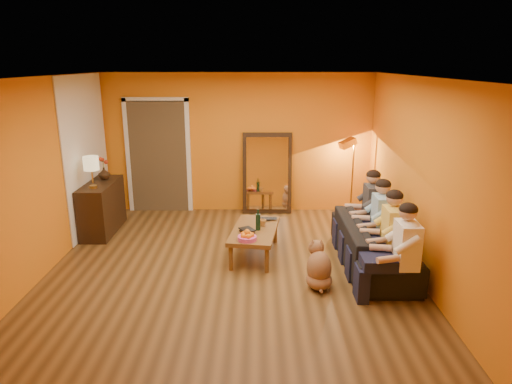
{
  "coord_description": "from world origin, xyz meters",
  "views": [
    {
      "loc": [
        0.38,
        -5.72,
        2.78
      ],
      "look_at": [
        0.35,
        0.5,
        1.0
      ],
      "focal_mm": 32.0,
      "sensor_mm": 36.0,
      "label": 1
    }
  ],
  "objects_px": {
    "wine_bottle": "(258,220)",
    "tumbler": "(263,223)",
    "laptop": "(266,220)",
    "dog": "(319,264)",
    "person_mid_left": "(393,235)",
    "sofa": "(373,244)",
    "mirror_frame": "(267,173)",
    "sideboard": "(102,207)",
    "person_far_right": "(372,209)",
    "coffee_table": "(255,242)",
    "person_far_left": "(406,253)",
    "vase": "(104,173)",
    "floor_lamp": "(352,179)",
    "table_lamp": "(92,172)",
    "person_mid_right": "(382,221)"
  },
  "relations": [
    {
      "from": "wine_bottle",
      "to": "tumbler",
      "type": "relative_size",
      "value": 2.99
    },
    {
      "from": "tumbler",
      "to": "laptop",
      "type": "distance_m",
      "value": 0.24
    },
    {
      "from": "dog",
      "to": "person_mid_left",
      "type": "bearing_deg",
      "value": 13.55
    },
    {
      "from": "sofa",
      "to": "mirror_frame",
      "type": "bearing_deg",
      "value": 31.55
    },
    {
      "from": "sideboard",
      "to": "person_far_right",
      "type": "relative_size",
      "value": 0.97
    },
    {
      "from": "coffee_table",
      "to": "dog",
      "type": "height_order",
      "value": "dog"
    },
    {
      "from": "laptop",
      "to": "dog",
      "type": "bearing_deg",
      "value": -66.05
    },
    {
      "from": "person_far_left",
      "to": "person_far_right",
      "type": "xyz_separation_m",
      "value": [
        0.0,
        1.65,
        0.0
      ]
    },
    {
      "from": "vase",
      "to": "dog",
      "type": "bearing_deg",
      "value": -33.02
    },
    {
      "from": "sofa",
      "to": "person_far_left",
      "type": "bearing_deg",
      "value": -172.59
    },
    {
      "from": "floor_lamp",
      "to": "person_far_right",
      "type": "height_order",
      "value": "floor_lamp"
    },
    {
      "from": "sideboard",
      "to": "vase",
      "type": "xyz_separation_m",
      "value": [
        0.0,
        0.25,
        0.53
      ]
    },
    {
      "from": "mirror_frame",
      "to": "floor_lamp",
      "type": "distance_m",
      "value": 1.58
    },
    {
      "from": "person_mid_left",
      "to": "sofa",
      "type": "bearing_deg",
      "value": 106.11
    },
    {
      "from": "sofa",
      "to": "laptop",
      "type": "relative_size",
      "value": 6.53
    },
    {
      "from": "sideboard",
      "to": "wine_bottle",
      "type": "height_order",
      "value": "sideboard"
    },
    {
      "from": "person_mid_left",
      "to": "laptop",
      "type": "distance_m",
      "value": 1.96
    },
    {
      "from": "vase",
      "to": "table_lamp",
      "type": "bearing_deg",
      "value": -90.0
    },
    {
      "from": "person_mid_right",
      "to": "mirror_frame",
      "type": "bearing_deg",
      "value": 124.93
    },
    {
      "from": "table_lamp",
      "to": "wine_bottle",
      "type": "bearing_deg",
      "value": -15.66
    },
    {
      "from": "sideboard",
      "to": "person_far_right",
      "type": "distance_m",
      "value": 4.42
    },
    {
      "from": "mirror_frame",
      "to": "person_far_right",
      "type": "relative_size",
      "value": 1.25
    },
    {
      "from": "mirror_frame",
      "to": "person_mid_left",
      "type": "relative_size",
      "value": 1.25
    },
    {
      "from": "sideboard",
      "to": "person_far_left",
      "type": "relative_size",
      "value": 0.97
    },
    {
      "from": "floor_lamp",
      "to": "vase",
      "type": "bearing_deg",
      "value": 167.11
    },
    {
      "from": "mirror_frame",
      "to": "person_far_left",
      "type": "xyz_separation_m",
      "value": [
        1.58,
        -3.36,
        -0.15
      ]
    },
    {
      "from": "sideboard",
      "to": "person_mid_left",
      "type": "bearing_deg",
      "value": -21.62
    },
    {
      "from": "floor_lamp",
      "to": "laptop",
      "type": "distance_m",
      "value": 2.16
    },
    {
      "from": "table_lamp",
      "to": "person_far_right",
      "type": "relative_size",
      "value": 0.42
    },
    {
      "from": "mirror_frame",
      "to": "person_far_left",
      "type": "relative_size",
      "value": 1.25
    },
    {
      "from": "laptop",
      "to": "vase",
      "type": "xyz_separation_m",
      "value": [
        -2.75,
        0.88,
        0.52
      ]
    },
    {
      "from": "mirror_frame",
      "to": "coffee_table",
      "type": "bearing_deg",
      "value": -96.09
    },
    {
      "from": "tumbler",
      "to": "laptop",
      "type": "bearing_deg",
      "value": 75.38
    },
    {
      "from": "table_lamp",
      "to": "person_far_left",
      "type": "height_order",
      "value": "table_lamp"
    },
    {
      "from": "person_far_left",
      "to": "floor_lamp",
      "type": "bearing_deg",
      "value": 90.56
    },
    {
      "from": "table_lamp",
      "to": "floor_lamp",
      "type": "bearing_deg",
      "value": 14.22
    },
    {
      "from": "dog",
      "to": "laptop",
      "type": "bearing_deg",
      "value": 116.53
    },
    {
      "from": "person_mid_right",
      "to": "person_far_right",
      "type": "bearing_deg",
      "value": 90.0
    },
    {
      "from": "dog",
      "to": "person_far_right",
      "type": "bearing_deg",
      "value": 54.2
    },
    {
      "from": "dog",
      "to": "sideboard",
      "type": "bearing_deg",
      "value": 150.52
    },
    {
      "from": "floor_lamp",
      "to": "tumbler",
      "type": "height_order",
      "value": "floor_lamp"
    },
    {
      "from": "sideboard",
      "to": "dog",
      "type": "bearing_deg",
      "value": -29.96
    },
    {
      "from": "person_mid_right",
      "to": "tumbler",
      "type": "bearing_deg",
      "value": 169.3
    },
    {
      "from": "sideboard",
      "to": "sofa",
      "type": "xyz_separation_m",
      "value": [
        4.24,
        -1.28,
        -0.11
      ]
    },
    {
      "from": "floor_lamp",
      "to": "person_far_right",
      "type": "xyz_separation_m",
      "value": [
        0.03,
        -1.43,
        -0.11
      ]
    },
    {
      "from": "person_mid_left",
      "to": "person_far_right",
      "type": "bearing_deg",
      "value": 90.0
    },
    {
      "from": "mirror_frame",
      "to": "table_lamp",
      "type": "height_order",
      "value": "mirror_frame"
    },
    {
      "from": "coffee_table",
      "to": "wine_bottle",
      "type": "xyz_separation_m",
      "value": [
        0.05,
        -0.05,
        0.37
      ]
    },
    {
      "from": "coffee_table",
      "to": "person_far_left",
      "type": "distance_m",
      "value": 2.25
    },
    {
      "from": "sideboard",
      "to": "coffee_table",
      "type": "height_order",
      "value": "sideboard"
    }
  ]
}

